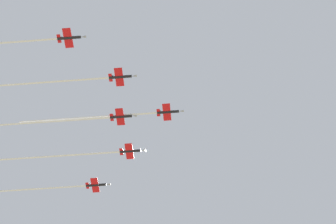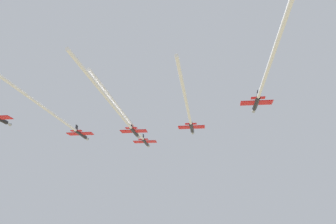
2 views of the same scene
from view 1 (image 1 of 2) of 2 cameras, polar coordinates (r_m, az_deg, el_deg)
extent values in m
cylinder|color=black|center=(196.81, 0.00, 0.00)|extent=(2.71, 8.50, 1.03)
cone|color=#9EA3AD|center=(196.68, 1.50, 0.10)|extent=(1.34, 2.04, 0.98)
cube|color=red|center=(196.79, -0.14, -0.02)|extent=(7.97, 4.46, 0.17)
cube|color=red|center=(197.00, -1.07, -0.07)|extent=(3.40, 1.93, 0.17)
cube|color=black|center=(197.72, -1.05, 0.05)|extent=(0.45, 1.50, 1.69)
cylinder|color=white|center=(200.49, -8.94, -0.60)|extent=(11.58, 53.06, 0.72)
cylinder|color=black|center=(206.04, -4.21, -4.38)|extent=(2.71, 8.50, 1.03)
cone|color=#9EA3AD|center=(205.50, -2.78, -4.29)|extent=(1.34, 2.04, 0.98)
cube|color=red|center=(206.06, -4.34, -4.39)|extent=(7.97, 4.46, 0.17)
cube|color=red|center=(206.51, -5.23, -4.44)|extent=(3.40, 1.93, 0.17)
cube|color=black|center=(207.19, -5.19, -4.30)|extent=(0.45, 1.50, 1.69)
cylinder|color=white|center=(211.36, -12.00, -4.80)|extent=(10.59, 48.25, 0.72)
cylinder|color=black|center=(190.44, -5.33, 3.92)|extent=(2.71, 8.50, 1.03)
cone|color=#9EA3AD|center=(189.86, -3.78, 4.03)|extent=(1.34, 2.04, 0.98)
cube|color=red|center=(190.46, -5.47, 3.90)|extent=(7.97, 4.46, 0.17)
cube|color=red|center=(190.95, -6.43, 3.83)|extent=(3.40, 1.93, 0.17)
cube|color=black|center=(191.69, -6.39, 3.94)|extent=(0.45, 1.50, 1.69)
cylinder|color=white|center=(195.16, -12.58, 3.33)|extent=(9.01, 40.55, 0.72)
cylinder|color=black|center=(197.37, -5.23, -0.52)|extent=(2.71, 8.50, 1.03)
cone|color=#9EA3AD|center=(196.76, -3.74, -0.42)|extent=(1.34, 2.04, 0.98)
cube|color=red|center=(197.39, -5.37, -0.54)|extent=(7.97, 4.46, 0.17)
cube|color=red|center=(197.89, -6.29, -0.59)|extent=(3.40, 1.93, 0.17)
cube|color=black|center=(198.60, -6.25, -0.47)|extent=(0.45, 1.50, 1.69)
cylinder|color=white|center=(202.75, -12.88, -1.03)|extent=(9.98, 45.28, 0.72)
cylinder|color=black|center=(218.55, -8.01, -8.07)|extent=(2.71, 8.50, 1.03)
cone|color=#9EA3AD|center=(217.65, -6.66, -8.01)|extent=(1.34, 2.04, 0.98)
cube|color=red|center=(218.60, -8.14, -8.09)|extent=(7.97, 4.46, 0.17)
cube|color=red|center=(219.27, -8.97, -8.11)|extent=(3.40, 1.93, 0.17)
cube|color=black|center=(219.90, -8.92, -7.97)|extent=(0.45, 1.50, 1.69)
cylinder|color=white|center=(226.29, -15.76, -8.33)|extent=(11.38, 52.08, 0.72)
cylinder|color=black|center=(187.65, -10.96, 8.12)|extent=(2.71, 8.50, 1.03)
cone|color=#9EA3AD|center=(186.60, -9.40, 8.27)|extent=(1.34, 2.04, 0.98)
cube|color=red|center=(187.71, -11.10, 8.10)|extent=(7.97, 4.46, 0.17)
cube|color=red|center=(188.49, -12.06, 8.01)|extent=(3.40, 1.93, 0.17)
cube|color=black|center=(189.24, -11.99, 8.11)|extent=(0.45, 1.50, 1.69)
camera|label=2|loc=(204.10, -35.25, -0.97)|focal=38.70mm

